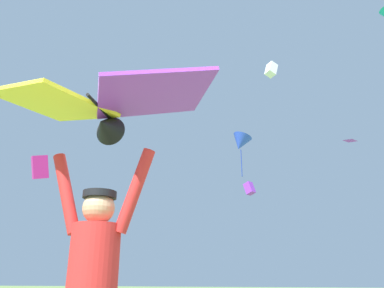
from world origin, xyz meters
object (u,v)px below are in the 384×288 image
object	(u,v)px
distant_kite_blue_high_right	(241,143)
distant_kite_magenta_far_center	(40,167)
marker_flag	(90,260)
distant_kite_purple_mid_left	(350,140)
held_stunt_kite	(103,106)
distant_kite_white_low_left	(271,70)
distant_kite_purple_high_left	(249,188)

from	to	relation	value
distant_kite_blue_high_right	distant_kite_magenta_far_center	bearing A→B (deg)	-130.80
marker_flag	distant_kite_purple_mid_left	bearing A→B (deg)	66.00
distant_kite_blue_high_right	distant_kite_purple_mid_left	bearing A→B (deg)	35.81
distant_kite_magenta_far_center	held_stunt_kite	bearing A→B (deg)	-47.42
distant_kite_white_low_left	marker_flag	xyz separation A→B (m)	(-3.68, -18.83, -16.08)
distant_kite_white_low_left	distant_kite_blue_high_right	bearing A→B (deg)	-119.11
distant_kite_magenta_far_center	distant_kite_white_low_left	distance (m)	20.49
distant_kite_blue_high_right	marker_flag	distance (m)	17.20
held_stunt_kite	distant_kite_magenta_far_center	distance (m)	16.98
distant_kite_blue_high_right	marker_flag	world-z (taller)	distant_kite_blue_high_right
distant_kite_purple_mid_left	distant_kite_blue_high_right	bearing A→B (deg)	-144.19
distant_kite_purple_mid_left	distant_kite_white_low_left	xyz separation A→B (m)	(-5.39, -1.55, 6.41)
distant_kite_purple_high_left	marker_flag	distance (m)	29.59
distant_kite_purple_high_left	held_stunt_kite	bearing A→B (deg)	-82.47
distant_kite_purple_high_left	distant_kite_purple_mid_left	bearing A→B (deg)	-40.69
marker_flag	held_stunt_kite	bearing A→B (deg)	-57.11
distant_kite_purple_mid_left	distant_kite_magenta_far_center	bearing A→B (deg)	-136.47
distant_kite_purple_mid_left	distant_kite_purple_high_left	size ratio (longest dim) A/B	0.71
distant_kite_white_low_left	marker_flag	world-z (taller)	distant_kite_white_low_left
distant_kite_purple_high_left	marker_flag	bearing A→B (deg)	-89.51
distant_kite_blue_high_right	distant_kite_purple_high_left	xyz separation A→B (m)	(-1.75, 13.47, -0.06)
held_stunt_kite	distant_kite_purple_mid_left	size ratio (longest dim) A/B	1.88
distant_kite_blue_high_right	distant_kite_white_low_left	bearing A→B (deg)	60.89
distant_kite_purple_mid_left	distant_kite_white_low_left	size ratio (longest dim) A/B	0.72
held_stunt_kite	distant_kite_magenta_far_center	xyz separation A→B (m)	(-11.17, 12.16, 3.97)
distant_kite_magenta_far_center	distant_kite_purple_high_left	bearing A→B (deg)	74.21
distant_kite_magenta_far_center	distant_kite_purple_mid_left	xyz separation A→B (m)	(15.83, 15.04, 4.95)
distant_kite_white_low_left	distant_kite_purple_high_left	bearing A→B (deg)	112.32
marker_flag	distant_kite_white_low_left	bearing A→B (deg)	78.93
distant_kite_magenta_far_center	marker_flag	bearing A→B (deg)	-38.30
held_stunt_kite	marker_flag	world-z (taller)	held_stunt_kite
distant_kite_purple_high_left	distant_kite_magenta_far_center	bearing A→B (deg)	-105.79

